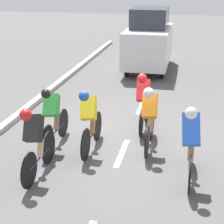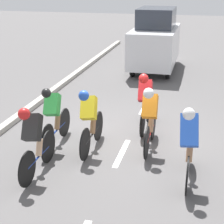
% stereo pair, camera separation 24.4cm
% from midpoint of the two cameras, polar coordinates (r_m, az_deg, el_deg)
% --- Properties ---
extents(ground_plane, '(60.00, 60.00, 0.00)m').
position_cam_midpoint_polar(ground_plane, '(9.19, 3.53, -3.70)').
color(ground_plane, '#565454').
extents(lane_stripe_mid, '(0.12, 1.40, 0.01)m').
position_cam_midpoint_polar(lane_stripe_mid, '(8.34, 2.35, -6.25)').
color(lane_stripe_mid, white).
rests_on(lane_stripe_mid, ground).
extents(lane_stripe_far, '(0.12, 1.40, 0.01)m').
position_cam_midpoint_polar(lane_stripe_far, '(11.26, 5.59, 0.84)').
color(lane_stripe_far, white).
rests_on(lane_stripe_far, ground).
extents(cyclist_blue, '(0.38, 1.68, 1.58)m').
position_cam_midpoint_polar(cyclist_blue, '(7.05, 12.64, -4.60)').
color(cyclist_blue, black).
rests_on(cyclist_blue, ground).
extents(cyclist_red, '(0.36, 1.74, 1.53)m').
position_cam_midpoint_polar(cyclist_red, '(9.31, 5.86, 1.83)').
color(cyclist_red, black).
rests_on(cyclist_red, ground).
extents(cyclist_black, '(0.38, 1.68, 1.48)m').
position_cam_midpoint_polar(cyclist_black, '(7.28, -10.85, -4.03)').
color(cyclist_black, black).
rests_on(cyclist_black, ground).
extents(cyclist_orange, '(0.34, 1.75, 1.51)m').
position_cam_midpoint_polar(cyclist_orange, '(8.25, 6.65, -0.73)').
color(cyclist_orange, black).
rests_on(cyclist_orange, ground).
extents(cyclist_green, '(0.37, 1.74, 1.45)m').
position_cam_midpoint_polar(cyclist_green, '(8.48, -8.06, -0.51)').
color(cyclist_green, black).
rests_on(cyclist_green, ground).
extents(cyclist_yellow, '(0.39, 1.75, 1.48)m').
position_cam_midpoint_polar(cyclist_yellow, '(8.16, -2.55, -1.00)').
color(cyclist_yellow, black).
rests_on(cyclist_yellow, ground).
extents(support_car, '(1.70, 3.83, 2.48)m').
position_cam_midpoint_polar(support_car, '(15.52, 7.07, 10.77)').
color(support_car, black).
rests_on(support_car, ground).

